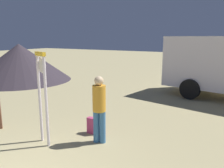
% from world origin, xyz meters
% --- Properties ---
extents(standing_clock, '(0.47, 0.23, 2.38)m').
position_xyz_m(standing_clock, '(-0.91, 2.35, 1.44)').
color(standing_clock, silver).
rests_on(standing_clock, ground_plane).
extents(person_near_clock, '(0.34, 0.34, 1.77)m').
position_xyz_m(person_near_clock, '(0.28, 3.13, 0.99)').
color(person_near_clock, teal).
rests_on(person_near_clock, ground_plane).
extents(backpack, '(0.32, 0.19, 0.47)m').
position_xyz_m(backpack, '(-0.20, 3.50, 0.23)').
color(backpack, '#BA3D69').
rests_on(backpack, ground_plane).
extents(dome_tent, '(6.31, 6.31, 2.32)m').
position_xyz_m(dome_tent, '(-9.01, 7.97, 1.16)').
color(dome_tent, '#312931').
rests_on(dome_tent, ground_plane).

